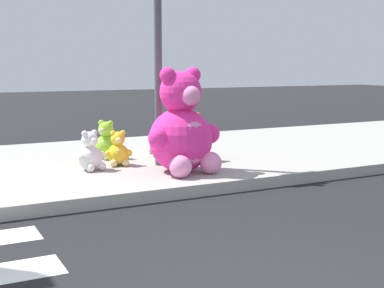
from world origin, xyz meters
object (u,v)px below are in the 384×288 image
plush_tan (162,139)px  sign_pole (158,44)px  plush_yellow (118,151)px  plush_white (91,154)px  plush_pink_large (182,130)px  plush_lime (106,143)px  plush_brown (191,141)px

plush_tan → sign_pole: bearing=-116.3°
plush_yellow → plush_white: 0.48m
plush_pink_large → plush_lime: (-0.58, 1.47, -0.32)m
plush_pink_large → plush_brown: 0.94m
plush_pink_large → plush_tan: (0.38, 1.52, -0.32)m
plush_lime → sign_pole: bearing=-60.2°
plush_yellow → plush_tan: bearing=35.2°
plush_pink_large → plush_brown: bearing=55.5°
plush_tan → plush_lime: plush_tan is taller
plush_yellow → plush_white: (-0.45, -0.16, 0.02)m
plush_brown → plush_lime: (-1.09, 0.73, -0.05)m
sign_pole → plush_pink_large: bearing=-82.1°
plush_pink_large → plush_lime: bearing=111.7°
sign_pole → plush_brown: 1.54m
plush_brown → plush_white: bearing=-177.5°
plush_tan → plush_yellow: (-0.98, -0.70, -0.04)m
plush_pink_large → plush_tan: size_ratio=2.35×
sign_pole → plush_white: (-0.97, 0.08, -1.48)m
sign_pole → plush_tan: sign_pole is taller
plush_yellow → plush_lime: plush_lime is taller
plush_yellow → plush_pink_large: bearing=-53.8°
plush_brown → plush_lime: 1.31m
plush_brown → plush_lime: bearing=146.2°
sign_pole → plush_yellow: size_ratio=6.40×
sign_pole → plush_brown: size_ratio=4.46×
plush_yellow → plush_white: size_ratio=0.92×
plush_brown → plush_yellow: bearing=175.4°
sign_pole → plush_lime: bearing=119.8°
sign_pole → plush_lime: size_ratio=5.48×
sign_pole → plush_white: bearing=175.4°
plush_yellow → plush_lime: 0.64m
sign_pole → plush_tan: (0.46, 0.93, -1.46)m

